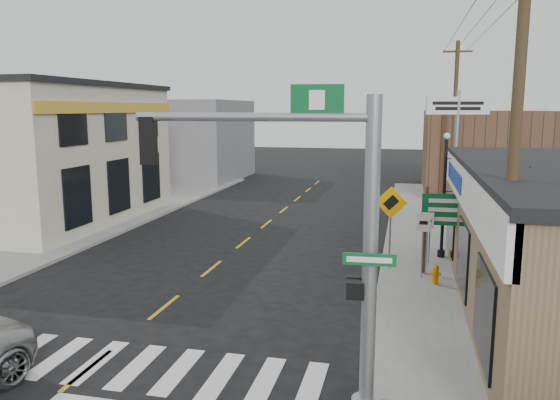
% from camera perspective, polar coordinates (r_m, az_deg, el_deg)
% --- Properties ---
extents(ground, '(140.00, 140.00, 0.00)m').
position_cam_1_polar(ground, '(13.44, -19.50, -16.40)').
color(ground, black).
rests_on(ground, ground).
extents(sidewalk_right, '(6.00, 38.00, 0.13)m').
position_cam_1_polar(sidewalk_right, '(23.89, 18.12, -4.72)').
color(sidewalk_right, gray).
rests_on(sidewalk_right, ground).
extents(sidewalk_left, '(6.00, 38.00, 0.13)m').
position_cam_1_polar(sidewalk_left, '(28.53, -20.82, -2.60)').
color(sidewalk_left, gray).
rests_on(sidewalk_left, ground).
extents(center_line, '(0.12, 56.00, 0.01)m').
position_cam_1_polar(center_line, '(20.15, -7.17, -7.12)').
color(center_line, gold).
rests_on(center_line, ground).
extents(crosswalk, '(11.00, 2.20, 0.01)m').
position_cam_1_polar(crosswalk, '(13.74, -18.57, -15.73)').
color(crosswalk, silver).
rests_on(crosswalk, ground).
extents(left_building, '(12.00, 12.00, 6.80)m').
position_cam_1_polar(left_building, '(31.25, -26.29, 4.24)').
color(left_building, beige).
rests_on(left_building, ground).
extents(bldg_distant_right, '(8.00, 10.00, 5.60)m').
position_cam_1_polar(bldg_distant_right, '(40.54, 20.53, 4.76)').
color(bldg_distant_right, brown).
rests_on(bldg_distant_right, ground).
extents(bldg_distant_left, '(9.00, 10.00, 6.40)m').
position_cam_1_polar(bldg_distant_left, '(45.76, -9.85, 6.20)').
color(bldg_distant_left, slate).
rests_on(bldg_distant_left, ground).
extents(traffic_signal_pole, '(4.77, 0.38, 6.04)m').
position_cam_1_polar(traffic_signal_pole, '(9.81, 5.30, -2.43)').
color(traffic_signal_pole, gray).
rests_on(traffic_signal_pole, sidewalk_right).
extents(guide_sign, '(1.73, 0.14, 3.02)m').
position_cam_1_polar(guide_sign, '(19.26, 17.11, -1.92)').
color(guide_sign, '#453520').
rests_on(guide_sign, sidewalk_right).
extents(fire_hydrant, '(0.20, 0.20, 0.64)m').
position_cam_1_polar(fire_hydrant, '(18.50, 15.96, -7.42)').
color(fire_hydrant, '#C17002').
rests_on(fire_hydrant, sidewalk_right).
extents(ped_crossing_sign, '(1.14, 0.08, 2.95)m').
position_cam_1_polar(ped_crossing_sign, '(19.58, 11.49, -1.33)').
color(ped_crossing_sign, gray).
rests_on(ped_crossing_sign, sidewalk_right).
extents(lamp_post, '(0.62, 0.48, 4.74)m').
position_cam_1_polar(lamp_post, '(21.42, 16.96, 1.42)').
color(lamp_post, black).
rests_on(lamp_post, sidewalk_right).
extents(dance_center_sign, '(3.03, 0.19, 6.44)m').
position_cam_1_polar(dance_center_sign, '(26.85, 18.01, 7.49)').
color(dance_center_sign, gray).
rests_on(dance_center_sign, sidewalk_right).
extents(bare_tree, '(2.47, 2.47, 4.94)m').
position_cam_1_polar(bare_tree, '(15.12, 25.74, 1.98)').
color(bare_tree, black).
rests_on(bare_tree, sidewalk_right).
extents(shrub_back, '(0.99, 0.99, 0.75)m').
position_cam_1_polar(shrub_back, '(18.06, 26.30, -8.39)').
color(shrub_back, black).
rests_on(shrub_back, sidewalk_right).
extents(utility_pole_near, '(1.65, 0.25, 9.51)m').
position_cam_1_polar(utility_pole_near, '(12.74, 23.31, 5.40)').
color(utility_pole_near, '#483D22').
rests_on(utility_pole_near, sidewalk_right).
extents(utility_pole_far, '(1.65, 0.25, 9.51)m').
position_cam_1_polar(utility_pole_far, '(34.16, 17.72, 7.84)').
color(utility_pole_far, '#41341D').
rests_on(utility_pole_far, sidewalk_right).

